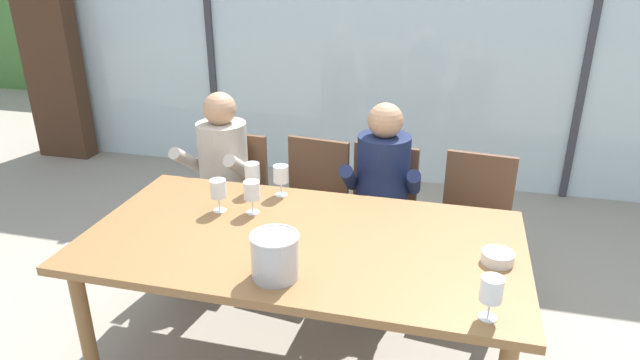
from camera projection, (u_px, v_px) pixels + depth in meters
name	position (u px, v px, depth m)	size (l,w,h in m)	color
ground	(343.00, 266.00, 3.80)	(14.00, 14.00, 0.00)	#9E9384
window_glass_panel	(385.00, 38.00, 4.76)	(7.26, 0.03, 2.60)	silver
window_mullion_left	(210.00, 32.00, 5.11)	(0.06, 0.06, 2.60)	#38383D
window_mullion_right	(590.00, 47.00, 4.37)	(0.06, 0.06, 2.60)	#38383D
hillside_vineyard	(416.00, 43.00, 7.94)	(13.26, 2.40, 1.51)	#477A38
curtain_heavy_drape	(46.00, 29.00, 5.34)	(0.56, 0.20, 2.60)	#472D1E
dining_table	(302.00, 250.00, 2.64)	(2.06, 1.08, 0.76)	olive
chair_near_curtain	(233.00, 190.00, 3.72)	(0.46, 0.46, 0.88)	brown
chair_left_of_center	(312.00, 197.00, 3.62)	(0.49, 0.49, 0.88)	brown
chair_center	(380.00, 205.00, 3.51)	(0.49, 0.49, 0.88)	brown
chair_right_of_center	(474.00, 216.00, 3.37)	(0.48, 0.48, 0.88)	brown
person_beige_jumper	(218.00, 173.00, 3.55)	(0.49, 0.63, 1.20)	#B7AD9E
person_navy_polo	(381.00, 190.00, 3.31)	(0.48, 0.62, 1.20)	#192347
ice_bucket_primary	(275.00, 255.00, 2.26)	(0.21, 0.21, 0.20)	#B7B7BC
tasting_bowl	(498.00, 257.00, 2.39)	(0.14, 0.14, 0.05)	silver
wine_glass_by_left_taster	(281.00, 175.00, 3.00)	(0.08, 0.08, 0.17)	silver
wine_glass_near_bucket	(252.00, 172.00, 3.04)	(0.08, 0.08, 0.17)	silver
wine_glass_center_pour	(252.00, 192.00, 2.80)	(0.08, 0.08, 0.17)	silver
wine_glass_by_right_taster	(491.00, 291.00, 1.99)	(0.08, 0.08, 0.17)	silver
wine_glass_spare_empty	(218.00, 190.00, 2.82)	(0.08, 0.08, 0.17)	silver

